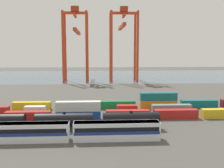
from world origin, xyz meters
name	(u,v)px	position (x,y,z in m)	size (l,w,h in m)	color
ground_plane	(112,94)	(0.00, 40.00, 0.00)	(420.00, 420.00, 0.00)	#4C4944
harbour_water	(105,76)	(0.00, 132.66, 0.00)	(400.00, 110.00, 0.01)	#475B6B
passenger_train	(71,131)	(-11.84, -19.39, 2.14)	(37.32, 3.14, 3.90)	silver
freight_tank_row	(64,122)	(-14.23, -12.12, 2.14)	(45.45, 3.04, 4.50)	#232326
shipping_container_0	(28,116)	(-25.10, -2.95, 1.30)	(12.10, 2.44, 2.60)	#AD211C
shipping_container_1	(79,115)	(-11.53, -2.95, 1.30)	(12.10, 2.44, 2.60)	#1C4299
shipping_container_2	(78,106)	(-11.53, -2.95, 3.90)	(12.10, 2.44, 2.60)	silver
shipping_container_3	(128,115)	(2.04, -2.95, 1.30)	(12.10, 2.44, 2.60)	#AD211C
shipping_container_4	(176,114)	(15.60, -2.95, 1.30)	(12.10, 2.44, 2.60)	#AD211C
shipping_container_5	(223,113)	(29.17, -2.95, 1.30)	(12.10, 2.44, 2.60)	gold
shipping_container_10	(35,110)	(-24.81, 3.84, 1.30)	(6.04, 2.44, 2.60)	silver
shipping_container_11	(82,110)	(-11.09, 3.84, 1.30)	(6.04, 2.44, 2.60)	slate
shipping_container_12	(127,109)	(2.62, 3.84, 1.30)	(6.04, 2.44, 2.60)	#AD211C
shipping_container_13	(171,109)	(16.34, 3.84, 1.30)	(12.10, 2.44, 2.60)	slate
shipping_container_14	(32,106)	(-27.55, 10.63, 1.30)	(12.10, 2.44, 2.60)	gold
shipping_container_15	(75,105)	(-13.74, 10.63, 1.30)	(12.10, 2.44, 2.60)	#197538
shipping_container_16	(117,105)	(0.08, 10.63, 1.30)	(12.10, 2.44, 2.60)	#197538
shipping_container_17	(158,104)	(13.89, 10.63, 1.30)	(12.10, 2.44, 2.60)	orange
shipping_container_18	(159,97)	(13.89, 10.63, 3.90)	(12.10, 2.44, 2.60)	#146066
shipping_container_19	(199,104)	(27.71, 10.63, 1.30)	(12.10, 2.44, 2.60)	#146066
gantry_crane_west	(76,37)	(-19.87, 95.01, 28.20)	(15.91, 41.48, 46.82)	red
gantry_crane_central	(123,36)	(10.54, 94.31, 28.98)	(17.80, 37.61, 46.97)	red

